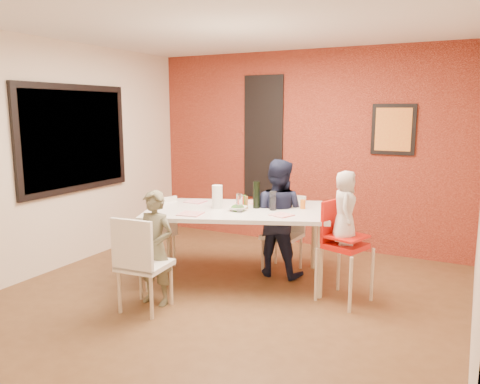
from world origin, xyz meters
The scene contains 34 objects.
ground centered at (0.00, 0.00, 0.00)m, with size 4.50×4.50×0.00m, color brown.
ceiling centered at (0.00, 0.00, 2.70)m, with size 4.50×4.50×0.02m, color silver.
wall_back centered at (0.00, 2.25, 1.35)m, with size 4.50×0.02×2.70m, color beige.
wall_front centered at (0.00, -2.25, 1.35)m, with size 4.50×0.02×2.70m, color beige.
wall_left centered at (-2.25, 0.00, 1.35)m, with size 0.02×4.50×2.70m, color beige.
brick_accent_wall centered at (0.00, 2.23, 1.35)m, with size 4.50×0.02×2.70m, color maroon.
picture_window_frame centered at (-2.22, 0.20, 1.55)m, with size 0.05×1.70×1.30m, color black.
picture_window_pane centered at (-2.21, 0.20, 1.55)m, with size 0.02×1.55×1.15m, color black.
glassblock_strip centered at (-0.60, 2.21, 1.50)m, with size 0.55×0.03×1.70m, color silver.
glassblock_surround centered at (-0.60, 2.21, 1.50)m, with size 0.60×0.03×1.76m, color black.
art_print_frame centered at (1.20, 2.21, 1.65)m, with size 0.54×0.03×0.64m, color black.
art_print_canvas centered at (1.20, 2.19, 1.65)m, with size 0.44×0.01×0.54m, color orange.
dining_table centered at (-0.16, 0.52, 0.74)m, with size 2.22×1.74×0.82m.
chair_near centered at (-0.55, -0.68, 0.52)m, with size 0.46×0.46×0.93m.
chair_far centered at (0.19, 1.11, 0.50)m, with size 0.44×0.44×0.89m.
chair_left centered at (-1.19, 0.44, 0.49)m, with size 0.52×0.52×0.88m.
high_chair centered at (1.04, 0.48, 0.61)m, with size 0.53×0.53×1.01m.
child_near centered at (-0.56, -0.44, 0.57)m, with size 0.41×0.27×1.13m, color brown.
child_far centered at (0.19, 0.87, 0.67)m, with size 0.66×0.51×1.35m, color black.
toddler centered at (1.07, 0.47, 0.96)m, with size 0.35×0.23×0.72m, color beige.
plate_near_left centered at (-0.45, 0.05, 0.82)m, with size 0.23×0.23×0.01m, color white.
plate_far_mid centered at (-0.22, 0.89, 0.82)m, with size 0.23×0.23×0.01m, color white.
plate_near_right centered at (0.42, 0.43, 0.82)m, with size 0.20×0.20×0.01m, color white.
plate_far_left centered at (-0.77, 0.63, 0.82)m, with size 0.21×0.21×0.01m, color white.
salad_bowl_a centered at (-0.10, 0.43, 0.84)m, with size 0.19×0.19×0.05m, color silver.
salad_bowl_b centered at (0.21, 0.91, 0.84)m, with size 0.23×0.23×0.06m, color silver.
wine_bottle centered at (0.02, 0.65, 0.96)m, with size 0.08×0.08×0.30m, color black.
wine_glass_a centered at (-0.05, 0.38, 0.91)m, with size 0.07×0.07×0.20m, color white.
wine_glass_b centered at (0.23, 0.63, 0.92)m, with size 0.07×0.07×0.21m, color silver.
paper_towel_roll centered at (-0.35, 0.44, 0.94)m, with size 0.12×0.12×0.26m, color silver.
condiment_red centered at (-0.11, 0.56, 0.89)m, with size 0.04×0.04×0.14m, color red.
condiment_green centered at (-0.09, 0.58, 0.89)m, with size 0.04×0.04×0.15m, color #2F6923.
condiment_brown centered at (-0.06, 0.57, 0.89)m, with size 0.04×0.04×0.14m, color brown.
sippy_cup centered at (0.50, 0.85, 0.87)m, with size 0.06×0.06×0.10m, color #D06717.
Camera 1 is at (2.19, -3.97, 1.90)m, focal length 35.00 mm.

